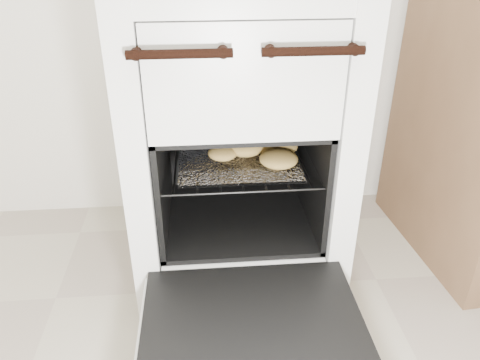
% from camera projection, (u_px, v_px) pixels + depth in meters
% --- Properties ---
extents(stove, '(0.58, 0.64, 0.89)m').
position_uv_depth(stove, '(236.00, 143.00, 1.37)').
color(stove, silver).
rests_on(stove, ground).
extents(oven_door, '(0.52, 0.41, 0.04)m').
position_uv_depth(oven_door, '(253.00, 327.00, 1.06)').
color(oven_door, black).
rests_on(oven_door, stove).
extents(oven_rack, '(0.42, 0.41, 0.01)m').
position_uv_depth(oven_rack, '(238.00, 158.00, 1.33)').
color(oven_rack, black).
rests_on(oven_rack, stove).
extents(foil_sheet, '(0.33, 0.29, 0.01)m').
position_uv_depth(foil_sheet, '(238.00, 159.00, 1.31)').
color(foil_sheet, white).
rests_on(foil_sheet, oven_rack).
extents(baked_rolls, '(0.28, 0.26, 0.05)m').
position_uv_depth(baked_rolls, '(259.00, 149.00, 1.31)').
color(baked_rolls, '#B39047').
rests_on(baked_rolls, foil_sheet).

